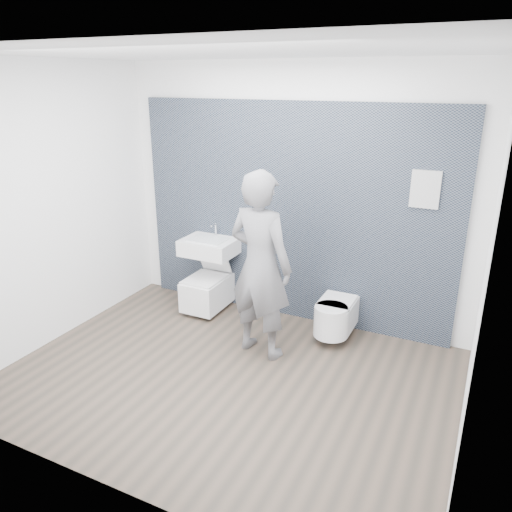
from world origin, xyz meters
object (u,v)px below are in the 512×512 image
at_px(washbasin, 209,246).
at_px(toilet_rounded, 334,316).
at_px(visitor, 260,266).
at_px(toilet_square, 207,290).

xyz_separation_m(washbasin, toilet_rounded, (1.56, -0.08, -0.52)).
xyz_separation_m(toilet_rounded, visitor, (-0.59, -0.58, 0.67)).
distance_m(toilet_square, toilet_rounded, 1.56).
relative_size(washbasin, toilet_square, 0.79).
height_order(toilet_rounded, visitor, visitor).
distance_m(washbasin, visitor, 1.18).
height_order(washbasin, toilet_square, washbasin).
distance_m(washbasin, toilet_square, 0.53).
bearing_deg(toilet_square, washbasin, 90.00).
bearing_deg(visitor, toilet_square, -21.52).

